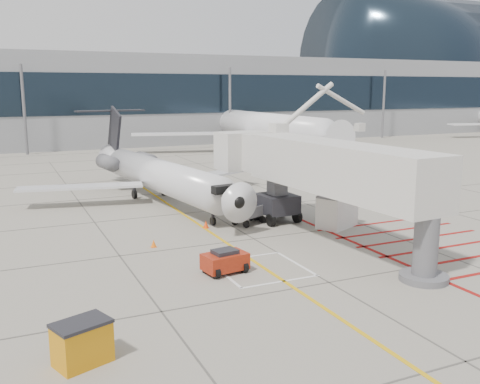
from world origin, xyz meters
name	(u,v)px	position (x,y,z in m)	size (l,w,h in m)	color
ground_plane	(287,258)	(0.00, 0.00, 0.00)	(260.00, 260.00, 0.00)	gray
regional_jet	(172,161)	(-1.83, 14.27, 3.51)	(21.25, 26.79, 7.02)	silver
jet_bridge	(336,178)	(3.70, 1.06, 3.91)	(9.25, 19.53, 7.81)	silver
pushback_tug	(225,260)	(-3.86, -0.74, 0.61)	(2.10, 1.31, 1.23)	#9F240F
spill_bin	(82,343)	(-11.48, -6.93, 0.74)	(1.70, 1.13, 1.47)	orange
baggage_cart	(249,214)	(1.24, 7.33, 0.66)	(2.09, 1.32, 1.32)	#5D5C62
ground_power_unit	(337,211)	(6.11, 4.31, 1.07)	(2.70, 1.57, 2.14)	silver
cone_nose	(154,243)	(-5.90, 4.83, 0.22)	(0.32, 0.32, 0.44)	orange
cone_side	(206,224)	(-1.71, 7.55, 0.25)	(0.36, 0.36, 0.50)	#FC430D
terminal_building	(142,99)	(10.00, 70.00, 7.00)	(180.00, 28.00, 14.00)	gray
terminal_glass_band	(164,94)	(10.00, 55.95, 8.00)	(180.00, 0.10, 6.00)	black
terminal_dome	(411,64)	(70.00, 70.00, 14.00)	(40.00, 28.00, 28.00)	black
bg_aircraft_c	(259,108)	(21.09, 46.00, 6.06)	(36.36, 40.40, 12.12)	silver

